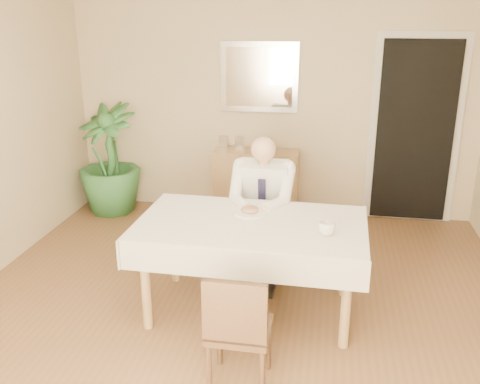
% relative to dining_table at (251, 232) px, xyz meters
% --- Properties ---
extents(room, '(5.00, 5.02, 2.60)m').
position_rel_dining_table_xyz_m(room, '(-0.10, -0.25, 0.63)').
color(room, brown).
rests_on(room, ground).
extents(window, '(1.34, 0.04, 1.44)m').
position_rel_dining_table_xyz_m(window, '(-0.10, -2.72, 0.78)').
color(window, beige).
rests_on(window, room).
extents(doorway, '(0.96, 0.07, 2.10)m').
position_rel_dining_table_xyz_m(doorway, '(1.45, 2.21, 0.33)').
color(doorway, beige).
rests_on(doorway, ground).
extents(mirror, '(0.86, 0.04, 0.76)m').
position_rel_dining_table_xyz_m(mirror, '(-0.25, 2.22, 0.88)').
color(mirror, silver).
rests_on(mirror, room).
extents(dining_table, '(1.74, 1.05, 0.75)m').
position_rel_dining_table_xyz_m(dining_table, '(0.00, 0.00, 0.00)').
color(dining_table, '#9B7B48').
rests_on(dining_table, ground).
extents(chair_far, '(0.41, 0.41, 0.84)m').
position_rel_dining_table_xyz_m(chair_far, '(-0.00, 0.87, -0.20)').
color(chair_far, '#402B1C').
rests_on(chair_far, ground).
extents(chair_near, '(0.38, 0.39, 0.81)m').
position_rel_dining_table_xyz_m(chair_near, '(0.06, -0.94, -0.22)').
color(chair_near, '#402B1C').
rests_on(chair_near, ground).
extents(seated_man, '(0.48, 0.72, 1.24)m').
position_rel_dining_table_xyz_m(seated_man, '(-0.00, 0.59, 0.02)').
color(seated_man, white).
rests_on(seated_man, ground).
extents(plate, '(0.26, 0.26, 0.02)m').
position_rel_dining_table_xyz_m(plate, '(-0.04, 0.18, 0.09)').
color(plate, white).
rests_on(plate, dining_table).
extents(food, '(0.14, 0.14, 0.06)m').
position_rel_dining_table_xyz_m(food, '(-0.04, 0.18, 0.11)').
color(food, brown).
rests_on(food, dining_table).
extents(knife, '(0.01, 0.13, 0.01)m').
position_rel_dining_table_xyz_m(knife, '(0.00, 0.12, 0.11)').
color(knife, silver).
rests_on(knife, dining_table).
extents(fork, '(0.01, 0.13, 0.01)m').
position_rel_dining_table_xyz_m(fork, '(-0.08, 0.12, 0.11)').
color(fork, silver).
rests_on(fork, dining_table).
extents(coffee_mug, '(0.15, 0.15, 0.09)m').
position_rel_dining_table_xyz_m(coffee_mug, '(0.56, -0.14, 0.13)').
color(coffee_mug, white).
rests_on(coffee_mug, dining_table).
extents(sideboard, '(0.95, 0.33, 0.76)m').
position_rel_dining_table_xyz_m(sideboard, '(-0.25, 2.07, -0.29)').
color(sideboard, '#9B7B48').
rests_on(sideboard, ground).
extents(photo_frame_left, '(0.10, 0.02, 0.14)m').
position_rel_dining_table_xyz_m(photo_frame_left, '(-0.64, 2.12, 0.16)').
color(photo_frame_left, silver).
rests_on(photo_frame_left, sideboard).
extents(photo_frame_center, '(0.10, 0.02, 0.14)m').
position_rel_dining_table_xyz_m(photo_frame_center, '(-0.45, 2.11, 0.16)').
color(photo_frame_center, silver).
rests_on(photo_frame_center, sideboard).
extents(photo_frame_right, '(0.10, 0.02, 0.14)m').
position_rel_dining_table_xyz_m(photo_frame_right, '(-0.13, 2.08, 0.16)').
color(photo_frame_right, silver).
rests_on(photo_frame_right, sideboard).
extents(potted_palm, '(0.92, 0.92, 1.26)m').
position_rel_dining_table_xyz_m(potted_palm, '(-1.93, 1.90, -0.04)').
color(potted_palm, '#285D29').
rests_on(potted_palm, ground).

